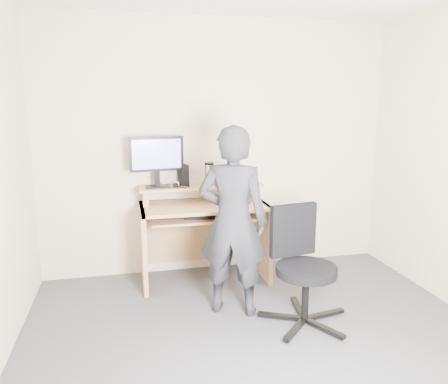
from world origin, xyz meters
name	(u,v)px	position (x,y,z in m)	size (l,w,h in m)	color
ground	(273,360)	(0.00, 0.00, 0.00)	(3.50, 3.50, 0.00)	#4C4B50
back_wall	(218,148)	(0.00, 1.75, 1.25)	(3.50, 0.02, 2.50)	beige
desk	(203,223)	(-0.20, 1.53, 0.55)	(1.20, 0.60, 0.91)	tan
monitor	(157,157)	(-0.62, 1.57, 1.20)	(0.51, 0.14, 0.48)	black
external_drive	(183,175)	(-0.37, 1.64, 1.01)	(0.07, 0.13, 0.20)	black
travel_mug	(209,175)	(-0.12, 1.58, 1.01)	(0.09, 0.09, 0.20)	silver
smartphone	(218,185)	(-0.04, 1.55, 0.92)	(0.07, 0.13, 0.01)	black
charger	(176,186)	(-0.46, 1.54, 0.93)	(0.04, 0.04, 0.04)	black
headphones	(171,184)	(-0.49, 1.67, 0.92)	(0.16, 0.16, 0.02)	silver
keyboard	(209,215)	(-0.17, 1.36, 0.67)	(0.46, 0.18, 0.03)	black
mouse	(245,203)	(0.18, 1.35, 0.77)	(0.10, 0.06, 0.04)	black
office_chair	(302,262)	(0.39, 0.49, 0.49)	(0.71, 0.70, 0.89)	black
person	(233,222)	(-0.09, 0.75, 0.77)	(0.56, 0.37, 1.54)	black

